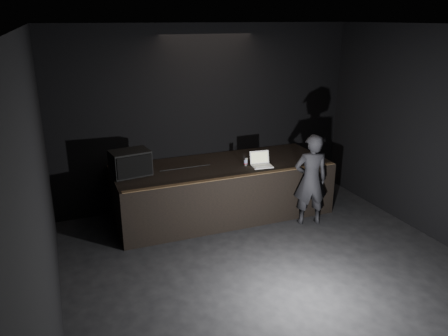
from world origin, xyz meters
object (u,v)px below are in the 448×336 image
at_px(person, 311,180).
at_px(stage_monitor, 130,163).
at_px(laptop, 261,162).
at_px(stage_riser, 222,189).
at_px(beer_can, 246,162).

bearing_deg(person, stage_monitor, -4.10).
xyz_separation_m(stage_monitor, person, (3.00, -1.01, -0.38)).
distance_m(stage_monitor, laptop, 2.35).
bearing_deg(stage_riser, stage_monitor, 177.87).
distance_m(laptop, person, 0.96).
bearing_deg(stage_monitor, beer_can, -16.41).
bearing_deg(stage_monitor, laptop, -17.87).
relative_size(stage_riser, stage_monitor, 5.63).
distance_m(stage_riser, laptop, 0.92).
relative_size(stage_riser, laptop, 10.00).
bearing_deg(stage_monitor, stage_riser, -10.59).
bearing_deg(laptop, person, -35.81).
bearing_deg(beer_can, person, -37.33).
xyz_separation_m(laptop, beer_can, (-0.26, 0.10, 0.01)).
height_order(stage_riser, person, person).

